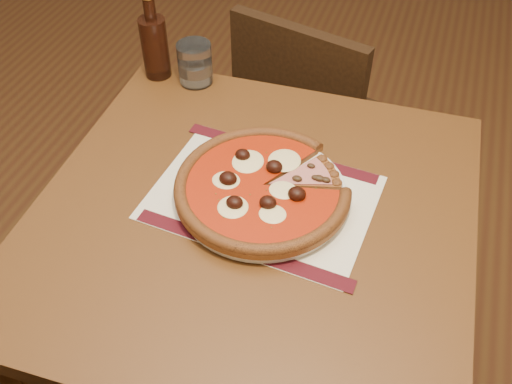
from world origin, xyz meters
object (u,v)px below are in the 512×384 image
Objects in this scene: chair_far at (309,121)px; pizza at (262,186)px; plate at (263,194)px; water_glass at (195,63)px; table at (253,245)px; bottle at (155,44)px.

chair_far is 2.48× the size of pizza.
chair_far is 2.59× the size of plate.
chair_far is at bearing 53.48° from water_glass.
water_glass is at bearing 126.40° from table.
pizza is at bearing 79.68° from table.
chair_far is 0.56m from bottle.
chair_far reaches higher than plate.
bottle reaches higher than plate.
table is 0.12m from plate.
water_glass is (-0.22, -0.29, 0.33)m from chair_far.
pizza is at bearing -136.93° from plate.
pizza is (0.01, 0.04, 0.13)m from table.
water_glass is at bearing 130.30° from plate.
plate is (0.05, -0.61, 0.29)m from chair_far.
water_glass reaches higher than chair_far.
pizza is 0.48m from bottle.
table is 8.58× the size of water_glass.
pizza is (0.05, -0.61, 0.31)m from chair_far.
table is at bearing -53.60° from water_glass.
table is 2.62× the size of plate.
water_glass is (-0.27, 0.31, 0.04)m from plate.
table is at bearing -100.32° from pizza.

